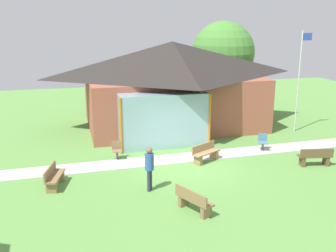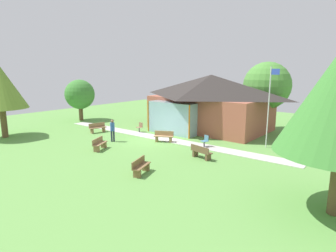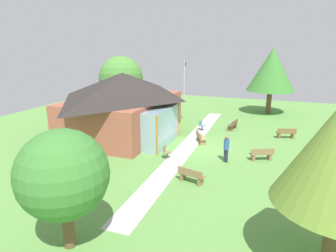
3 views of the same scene
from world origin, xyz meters
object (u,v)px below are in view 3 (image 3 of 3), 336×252
(bench_rear_near_path, at_px, (201,138))
(bench_front_right, at_px, (286,133))
(bench_mid_right, at_px, (233,125))
(patio_chair_lawn_spare, at_px, (202,126))
(pavilion, at_px, (125,103))
(visitor_strolling_lawn, at_px, (226,147))
(tree_west_hedge, at_px, (63,175))
(tree_far_east, at_px, (272,70))
(bench_mid_left, at_px, (191,176))
(bench_front_center, at_px, (262,155))
(flagpole, at_px, (184,88))
(tree_behind_pavilion_right, at_px, (121,78))
(patio_chair_west, at_px, (166,153))

(bench_rear_near_path, distance_m, bench_front_right, 7.04)
(bench_mid_right, xyz_separation_m, bench_rear_near_path, (-4.57, 1.75, 0.00))
(bench_rear_near_path, xyz_separation_m, patio_chair_lawn_spare, (3.29, 0.75, 0.01))
(pavilion, relative_size, visitor_strolling_lawn, 6.35)
(tree_west_hedge, relative_size, tree_far_east, 0.64)
(bench_mid_left, bearing_deg, bench_mid_right, 101.66)
(bench_mid_left, height_order, bench_front_center, same)
(flagpole, relative_size, tree_behind_pavilion_right, 0.92)
(patio_chair_lawn_spare, distance_m, tree_behind_pavilion_right, 9.26)
(flagpole, distance_m, patio_chair_lawn_spare, 5.24)
(flagpole, distance_m, bench_mid_left, 14.57)
(bench_front_center, relative_size, tree_west_hedge, 0.35)
(bench_mid_left, xyz_separation_m, visitor_strolling_lawn, (3.57, -1.25, 0.62))
(patio_chair_lawn_spare, xyz_separation_m, tree_west_hedge, (-16.54, 0.77, 2.43))
(bench_front_right, distance_m, visitor_strolling_lawn, 7.61)
(patio_chair_west, relative_size, tree_far_east, 0.12)
(bench_rear_near_path, distance_m, patio_chair_lawn_spare, 3.37)
(tree_west_hedge, bearing_deg, pavilion, 20.27)
(pavilion, bearing_deg, bench_mid_right, -61.61)
(patio_chair_lawn_spare, bearing_deg, bench_front_center, 64.27)
(bench_mid_left, relative_size, visitor_strolling_lawn, 0.90)
(tree_far_east, bearing_deg, bench_front_center, -179.26)
(bench_front_right, height_order, tree_behind_pavilion_right, tree_behind_pavilion_right)
(flagpole, distance_m, bench_rear_near_path, 8.13)
(bench_front_center, xyz_separation_m, visitor_strolling_lawn, (-1.09, 2.11, 0.62))
(flagpole, height_order, patio_chair_lawn_spare, flagpole)
(pavilion, distance_m, bench_mid_left, 10.52)
(bench_mid_right, height_order, bench_rear_near_path, same)
(visitor_strolling_lawn, relative_size, tree_behind_pavilion_right, 0.28)
(bench_mid_left, height_order, bench_rear_near_path, same)
(pavilion, bearing_deg, bench_mid_left, -131.75)
(bench_rear_near_path, bearing_deg, flagpole, 178.46)
(pavilion, xyz_separation_m, bench_rear_near_path, (-0.13, -6.47, -2.23))
(bench_mid_right, height_order, bench_mid_left, same)
(visitor_strolling_lawn, height_order, tree_behind_pavilion_right, tree_behind_pavilion_right)
(tree_far_east, bearing_deg, bench_mid_left, 170.60)
(bench_mid_right, relative_size, bench_mid_left, 0.99)
(patio_chair_lawn_spare, xyz_separation_m, tree_far_east, (9.17, -5.13, 4.29))
(flagpole, bearing_deg, patio_chair_west, -168.42)
(bench_front_center, height_order, patio_chair_west, patio_chair_west)
(flagpole, xyz_separation_m, patio_chair_lawn_spare, (-3.51, -2.74, -2.75))
(pavilion, bearing_deg, visitor_strolling_lawn, -110.16)
(bench_front_right, xyz_separation_m, visitor_strolling_lawn, (-6.66, 3.64, 0.62))
(tree_behind_pavilion_right, bearing_deg, flagpole, -67.49)
(patio_chair_west, relative_size, tree_west_hedge, 0.19)
(tree_far_east, relative_size, tree_behind_pavilion_right, 1.12)
(flagpole, height_order, bench_mid_right, flagpole)
(tree_far_east, bearing_deg, pavilion, 138.66)
(tree_west_hedge, bearing_deg, tree_far_east, -12.93)
(tree_west_hedge, height_order, tree_behind_pavilion_right, tree_behind_pavilion_right)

